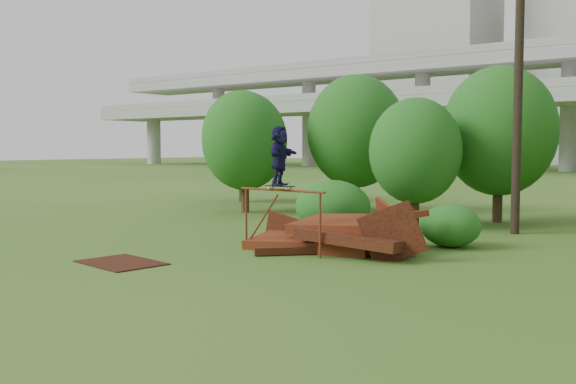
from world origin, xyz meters
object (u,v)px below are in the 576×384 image
Objects in this scene: skater at (280,156)px; utility_pole at (519,70)px; scrap_pile at (336,236)px; flat_plate at (121,263)px.

utility_pole is (3.78, 7.48, 2.67)m from skater.
skater is at bearing -128.97° from scrap_pile.
flat_plate is at bearing -118.14° from utility_pole.
scrap_pile reaches higher than flat_plate.
scrap_pile is at bearing 56.86° from flat_plate.
skater is 8.80m from utility_pole.
flat_plate is at bearing -123.14° from scrap_pile.
skater is 4.81m from flat_plate.
utility_pole is at bearing -42.54° from skater.
skater reaches higher than flat_plate.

